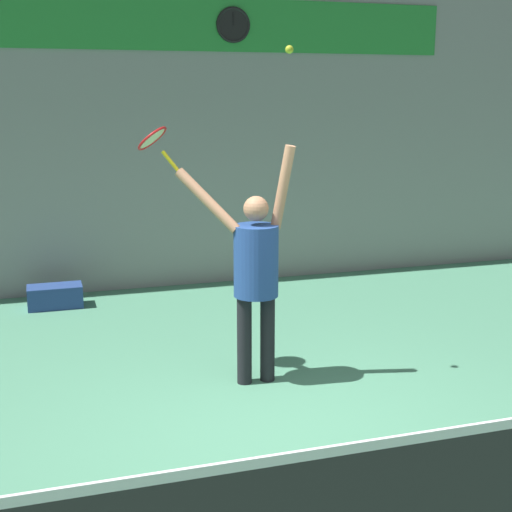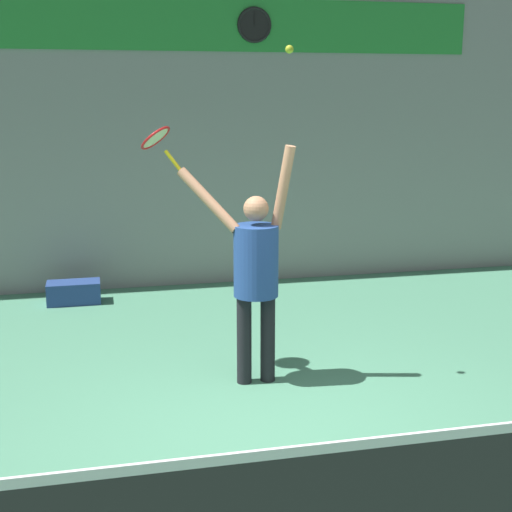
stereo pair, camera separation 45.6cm
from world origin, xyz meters
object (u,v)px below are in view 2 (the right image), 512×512
object	(u,v)px
tennis_racket	(157,140)
tennis_ball	(289,49)
scoreboard_clock	(254,25)
tennis_player	(255,267)
equipment_bag	(74,292)

from	to	relation	value
tennis_racket	tennis_ball	size ratio (longest dim) A/B	6.11
scoreboard_clock	tennis_racket	world-z (taller)	scoreboard_clock
tennis_player	equipment_bag	xyz separation A→B (m)	(-1.63, 2.87, -0.92)
scoreboard_clock	tennis_ball	distance (m)	3.56
scoreboard_clock	equipment_bag	size ratio (longest dim) A/B	0.70
tennis_ball	equipment_bag	distance (m)	4.44
tennis_player	tennis_racket	xyz separation A→B (m)	(-0.77, 0.45, 1.06)
tennis_player	scoreboard_clock	bearing A→B (deg)	77.48
tennis_racket	equipment_bag	xyz separation A→B (m)	(-0.86, 2.42, -1.98)
tennis_racket	tennis_ball	distance (m)	1.38
tennis_racket	equipment_bag	bearing A→B (deg)	109.63
tennis_ball	tennis_player	bearing A→B (deg)	163.09
tennis_player	tennis_ball	world-z (taller)	tennis_ball
tennis_player	tennis_ball	bearing A→B (deg)	-16.91
equipment_bag	scoreboard_clock	bearing A→B (deg)	12.61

